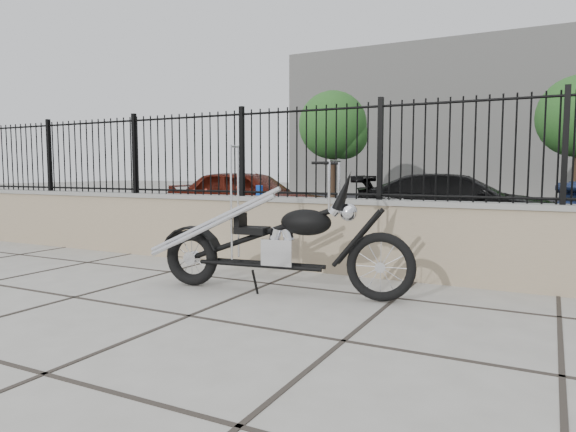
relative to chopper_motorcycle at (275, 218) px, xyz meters
The scene contains 11 objects.
ground_plane 1.43m from the chopper_motorcycle, 103.35° to the right, with size 90.00×90.00×0.00m, color #99968E.
parking_lot 11.39m from the chopper_motorcycle, 91.37° to the left, with size 30.00×30.00×0.00m, color black.
retaining_wall 1.42m from the chopper_motorcycle, 101.31° to the left, with size 14.00×0.36×0.96m, color gray.
iron_fence 1.57m from the chopper_motorcycle, 101.31° to the left, with size 14.00×0.08×1.20m, color black.
background_building 25.56m from the chopper_motorcycle, 90.61° to the left, with size 22.00×6.00×8.00m, color beige.
chopper_motorcycle is the anchor object (origin of this frame).
car_red 6.59m from the chopper_motorcycle, 123.94° to the left, with size 1.60×3.98×1.36m, color #4A130A.
car_black 6.52m from the chopper_motorcycle, 82.46° to the left, with size 1.75×4.31×1.25m, color black.
bollard_a 3.76m from the chopper_motorcycle, 122.98° to the left, with size 0.13×0.13×1.05m, color #0B20AB.
bollard_b 3.75m from the chopper_motorcycle, 54.53° to the left, with size 0.10×0.10×0.86m, color #0B56AC.
tree_left 15.95m from the chopper_motorcycle, 110.09° to the left, with size 2.77×2.77×4.67m.
Camera 1 is at (2.89, -3.65, 1.33)m, focal length 32.00 mm.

